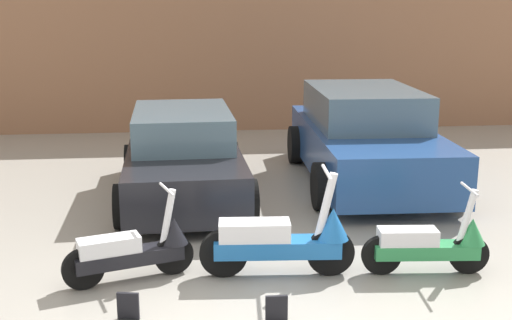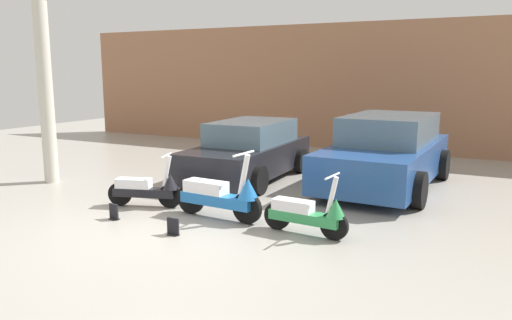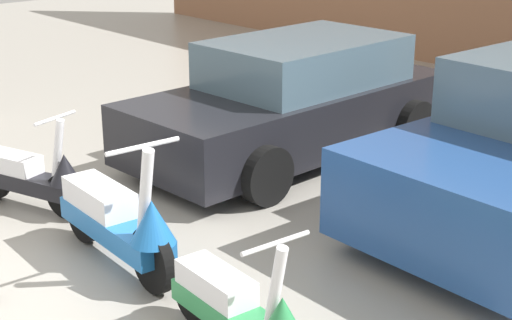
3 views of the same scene
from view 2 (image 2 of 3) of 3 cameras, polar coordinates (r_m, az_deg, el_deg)
ground_plane at (r=7.73m, az=-10.03°, el=-7.93°), size 28.00×28.00×0.00m
wall_back at (r=15.42m, az=10.43°, el=8.22°), size 19.60×0.12×3.79m
scooter_front_left at (r=9.01m, az=-12.27°, el=-3.18°), size 1.31×0.66×0.95m
scooter_front_right at (r=8.09m, az=-3.97°, el=-4.01°), size 1.63×0.58×1.13m
scooter_front_center at (r=7.35m, az=6.03°, el=-6.06°), size 1.35×0.49×0.94m
car_rear_left at (r=11.06m, az=-0.86°, el=0.98°), size 1.93×3.83×1.28m
car_rear_center at (r=10.64m, az=14.66°, el=0.79°), size 2.19×4.39×1.48m
placard_near_left_scooter at (r=8.44m, az=-15.93°, el=-5.80°), size 0.20×0.15×0.26m
placard_near_right_scooter at (r=7.47m, az=-9.45°, el=-7.63°), size 0.20×0.12×0.26m
support_column_side at (r=11.46m, az=-22.89°, el=6.96°), size 0.30×0.30×3.79m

